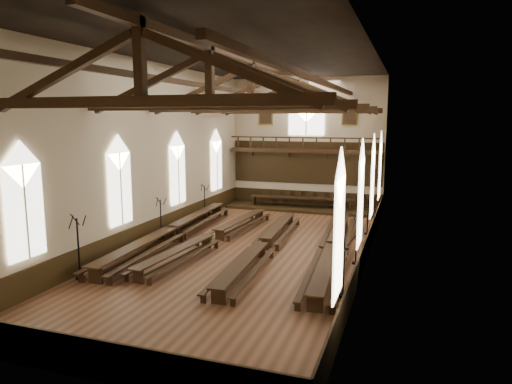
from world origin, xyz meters
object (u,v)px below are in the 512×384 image
refectory_row_d (332,246)px  candelabrum_left_far (205,208)px  refectory_row_b (213,235)px  candelabrum_right_near (343,278)px  high_table (301,199)px  candelabrum_left_near (79,260)px  refectory_row_c (263,244)px  candelabrum_right_far (367,223)px  candelabrum_left_mid (161,227)px  candelabrum_right_mid (356,249)px  dais (301,208)px  refectory_row_a (172,230)px

refectory_row_d → candelabrum_left_far: bearing=148.7°
refectory_row_b → candelabrum_right_near: 9.53m
refectory_row_b → high_table: bearing=78.0°
refectory_row_b → candelabrum_left_near: (-3.22, -6.96, 0.36)m
refectory_row_b → candelabrum_left_far: (-3.22, 5.74, 0.23)m
refectory_row_b → refectory_row_c: (3.15, -0.85, 0.01)m
candelabrum_left_near → candelabrum_left_far: candelabrum_left_near is taller
candelabrum_left_near → refectory_row_d: bearing=34.2°
refectory_row_c → candelabrum_right_near: (4.73, -4.51, 0.24)m
refectory_row_d → candelabrum_right_far: (1.25, 5.15, 0.15)m
candelabrum_left_mid → candelabrum_right_mid: (11.10, -0.91, -0.00)m
refectory_row_d → candelabrum_right_mid: (1.25, -0.78, 0.20)m
refectory_row_d → candelabrum_left_near: bearing=-145.8°
refectory_row_d → candelabrum_left_mid: bearing=179.2°
dais → candelabrum_left_near: candelabrum_left_near is taller
candelabrum_right_mid → candelabrum_right_far: (0.00, 5.93, -0.05)m
refectory_row_d → candelabrum_left_far: (-9.85, 6.00, 0.19)m
candelabrum_left_mid → candelabrum_right_mid: candelabrum_left_mid is taller
refectory_row_b → refectory_row_c: bearing=-15.1°
candelabrum_left_mid → high_table: bearing=63.5°
refectory_row_b → candelabrum_left_near: bearing=-114.8°
candelabrum_right_mid → candelabrum_right_near: bearing=-90.0°
refectory_row_b → candelabrum_left_mid: (-3.22, -0.12, 0.24)m
candelabrum_right_near → candelabrum_left_near: bearing=-171.8°
refectory_row_a → candelabrum_left_near: (-0.65, -6.89, 0.27)m
refectory_row_b → candelabrum_right_mid: bearing=-7.5°
refectory_row_c → candelabrum_left_far: size_ratio=5.83×
refectory_row_d → high_table: (-4.27, 11.36, 0.28)m
candelabrum_left_far → refectory_row_a: bearing=-83.6°
refectory_row_a → refectory_row_b: bearing=1.7°
dais → candelabrum_left_far: bearing=-136.2°
candelabrum_left_near → refectory_row_c: bearing=43.9°
refectory_row_a → candelabrum_left_mid: bearing=-176.2°
candelabrum_left_mid → candelabrum_left_near: bearing=-90.0°
refectory_row_a → candelabrum_right_near: 11.71m
high_table → candelabrum_right_far: size_ratio=3.46×
candelabrum_right_near → candelabrum_right_far: bearing=90.0°
refectory_row_a → candelabrum_right_far: 11.57m
candelabrum_left_mid → candelabrum_right_mid: 11.14m
dais → candelabrum_left_far: size_ratio=4.69×
refectory_row_b → candelabrum_right_far: (7.88, 4.89, 0.19)m
candelabrum_left_near → dais: bearing=72.8°
dais → candelabrum_right_mid: 13.34m
dais → candelabrum_left_near: 18.92m
candelabrum_left_far → high_table: bearing=43.8°
candelabrum_right_near → candelabrum_right_far: candelabrum_right_near is taller
dais → refectory_row_c: bearing=-86.3°
candelabrum_left_mid → candelabrum_right_near: bearing=-25.3°
refectory_row_a → candelabrum_right_near: bearing=-26.8°
candelabrum_left_far → refectory_row_b: bearing=-60.7°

